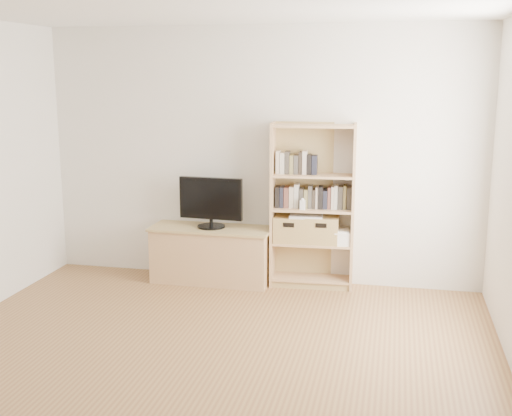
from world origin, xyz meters
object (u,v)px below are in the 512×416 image
(basket_left, at_px, (290,229))
(basket_right, at_px, (322,230))
(tv_stand, at_px, (212,255))
(television, at_px, (211,202))
(laptop, at_px, (306,216))
(baby_monitor, at_px, (303,205))
(bookshelf, at_px, (312,206))

(basket_left, relative_size, basket_right, 0.97)
(tv_stand, xyz_separation_m, basket_right, (1.13, 0.08, 0.32))
(television, xyz_separation_m, laptop, (0.97, 0.06, -0.11))
(baby_monitor, distance_m, basket_left, 0.31)
(television, distance_m, baby_monitor, 0.94)
(baby_monitor, relative_size, basket_right, 0.29)
(television, height_order, basket_right, television)
(basket_right, height_order, laptop, laptop)
(tv_stand, bearing_deg, laptop, 3.93)
(baby_monitor, bearing_deg, bookshelf, 52.85)
(television, bearing_deg, laptop, 7.08)
(basket_right, bearing_deg, basket_left, -177.89)
(tv_stand, height_order, basket_left, basket_left)
(television, bearing_deg, basket_left, 7.86)
(television, relative_size, basket_right, 2.04)
(baby_monitor, xyz_separation_m, basket_right, (0.19, 0.10, -0.26))
(basket_left, bearing_deg, tv_stand, -178.57)
(bookshelf, distance_m, basket_right, 0.26)
(bookshelf, relative_size, basket_left, 5.26)
(baby_monitor, bearing_deg, tv_stand, -176.93)
(bookshelf, bearing_deg, tv_stand, -179.26)
(bookshelf, distance_m, baby_monitor, 0.13)
(baby_monitor, relative_size, basket_left, 0.30)
(basket_left, bearing_deg, bookshelf, 2.01)
(bookshelf, relative_size, baby_monitor, 17.43)
(bookshelf, distance_m, television, 1.03)
(television, bearing_deg, bookshelf, 7.99)
(basket_left, bearing_deg, basket_right, 0.82)
(baby_monitor, xyz_separation_m, basket_left, (-0.13, 0.08, -0.27))
(baby_monitor, distance_m, basket_right, 0.34)
(tv_stand, xyz_separation_m, basket_left, (0.81, 0.06, 0.31))
(basket_left, height_order, basket_right, basket_right)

